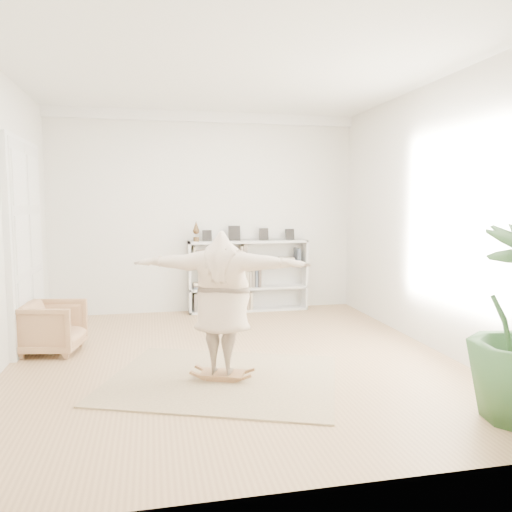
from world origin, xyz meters
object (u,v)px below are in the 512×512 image
at_px(armchair, 52,327).
at_px(rocker_board, 223,374).
at_px(person, 222,299).
at_px(bookshelf, 248,277).

height_order(armchair, rocker_board, armchair).
bearing_deg(person, rocker_board, 21.04).
bearing_deg(person, armchair, -14.95).
height_order(armchair, person, person).
bearing_deg(bookshelf, rocker_board, -105.48).
height_order(rocker_board, person, person).
height_order(bookshelf, person, person).
bearing_deg(rocker_board, person, 21.04).
distance_m(bookshelf, rocker_board, 3.72).
xyz_separation_m(bookshelf, person, (-0.98, -3.55, 0.28)).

